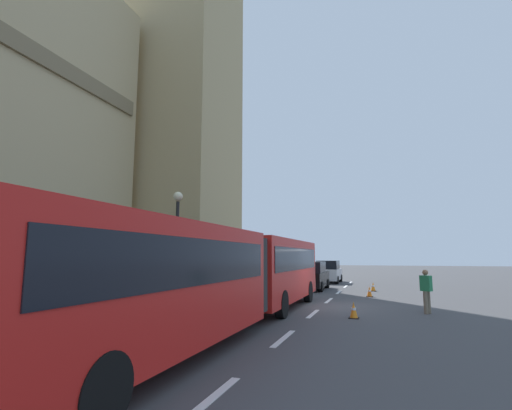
# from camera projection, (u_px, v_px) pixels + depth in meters

# --- Properties ---
(ground_plane) EXTENTS (160.00, 160.00, 0.00)m
(ground_plane) POSITION_uv_depth(u_px,v_px,m) (322.00, 306.00, 16.71)
(ground_plane) COLOR #424244
(lane_centre_marking) EXTENTS (34.40, 0.16, 0.01)m
(lane_centre_marking) POSITION_uv_depth(u_px,v_px,m) (322.00, 306.00, 16.55)
(lane_centre_marking) COLOR silver
(lane_centre_marking) RESTS_ON ground_plane
(articulated_bus) EXTENTS (17.49, 2.54, 2.90)m
(articulated_bus) POSITION_uv_depth(u_px,v_px,m) (231.00, 271.00, 11.93)
(articulated_bus) COLOR red
(articulated_bus) RESTS_ON ground_plane
(sedan_lead) EXTENTS (4.40, 1.86, 1.85)m
(sedan_lead) POSITION_uv_depth(u_px,v_px,m) (312.00, 276.00, 24.90)
(sedan_lead) COLOR black
(sedan_lead) RESTS_ON ground_plane
(sedan_trailing) EXTENTS (4.40, 1.86, 1.85)m
(sedan_trailing) POSITION_uv_depth(u_px,v_px,m) (329.00, 272.00, 31.60)
(sedan_trailing) COLOR #B7B7BC
(sedan_trailing) RESTS_ON ground_plane
(traffic_cone_west) EXTENTS (0.36, 0.36, 0.58)m
(traffic_cone_west) POSITION_uv_depth(u_px,v_px,m) (354.00, 310.00, 13.38)
(traffic_cone_west) COLOR black
(traffic_cone_west) RESTS_ON ground_plane
(traffic_cone_middle) EXTENTS (0.36, 0.36, 0.58)m
(traffic_cone_middle) POSITION_uv_depth(u_px,v_px,m) (369.00, 292.00, 20.48)
(traffic_cone_middle) COLOR black
(traffic_cone_middle) RESTS_ON ground_plane
(traffic_cone_east) EXTENTS (0.36, 0.36, 0.58)m
(traffic_cone_east) POSITION_uv_depth(u_px,v_px,m) (373.00, 287.00, 23.79)
(traffic_cone_east) COLOR black
(traffic_cone_east) RESTS_ON ground_plane
(street_lamp) EXTENTS (0.44, 0.44, 5.27)m
(street_lamp) POSITION_uv_depth(u_px,v_px,m) (177.00, 238.00, 17.52)
(street_lamp) COLOR black
(street_lamp) RESTS_ON ground_plane
(pedestrian_near_cones) EXTENTS (0.42, 0.47, 1.69)m
(pedestrian_near_cones) POSITION_uv_depth(u_px,v_px,m) (426.00, 290.00, 14.54)
(pedestrian_near_cones) COLOR #726651
(pedestrian_near_cones) RESTS_ON ground_plane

